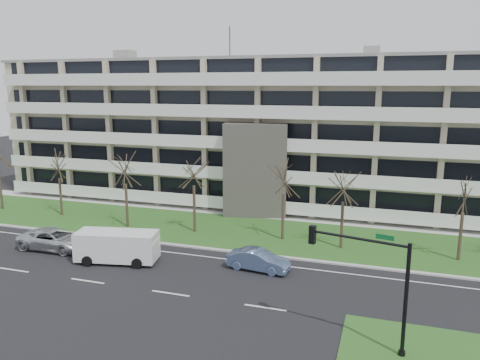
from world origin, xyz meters
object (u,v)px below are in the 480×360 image
(silver_pickup, at_px, (55,239))
(blue_sedan, at_px, (258,260))
(white_van, at_px, (118,244))
(traffic_signal, at_px, (371,274))

(silver_pickup, bearing_deg, blue_sedan, -88.08)
(blue_sedan, xyz_separation_m, white_van, (-10.01, -1.67, 0.63))
(white_van, relative_size, traffic_signal, 1.05)
(traffic_signal, bearing_deg, white_van, 174.00)
(silver_pickup, height_order, white_van, white_van)
(white_van, distance_m, traffic_signal, 18.86)
(blue_sedan, bearing_deg, silver_pickup, 99.01)
(silver_pickup, height_order, blue_sedan, silver_pickup)
(blue_sedan, height_order, white_van, white_van)
(traffic_signal, bearing_deg, silver_pickup, 176.78)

